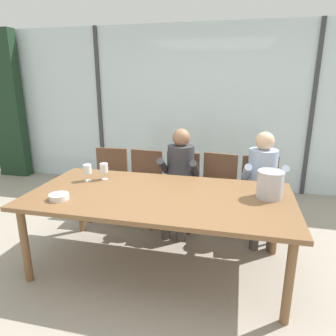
% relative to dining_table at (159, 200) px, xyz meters
% --- Properties ---
extents(ground, '(14.00, 14.00, 0.00)m').
position_rel_dining_table_xyz_m(ground, '(0.00, 1.00, -0.70)').
color(ground, '#9E9384').
extents(window_glass_panel, '(7.61, 0.03, 2.60)m').
position_rel_dining_table_xyz_m(window_glass_panel, '(0.00, 2.46, 0.60)').
color(window_glass_panel, silver).
rests_on(window_glass_panel, ground).
extents(window_mullion_left, '(0.06, 0.06, 2.60)m').
position_rel_dining_table_xyz_m(window_mullion_left, '(-1.71, 2.44, 0.60)').
color(window_mullion_left, '#38383D').
rests_on(window_mullion_left, ground).
extents(window_mullion_right, '(0.06, 0.06, 2.60)m').
position_rel_dining_table_xyz_m(window_mullion_right, '(1.71, 2.44, 0.60)').
color(window_mullion_right, '#38383D').
rests_on(window_mullion_right, ground).
extents(hillside_vineyard, '(13.61, 2.40, 1.61)m').
position_rel_dining_table_xyz_m(hillside_vineyard, '(0.00, 6.21, 0.11)').
color(hillside_vineyard, '#477A38').
rests_on(hillside_vineyard, ground).
extents(curtain_heavy_drape, '(0.56, 0.20, 2.60)m').
position_rel_dining_table_xyz_m(curtain_heavy_drape, '(-3.45, 2.28, 0.60)').
color(curtain_heavy_drape, '#1E3823').
rests_on(curtain_heavy_drape, ground).
extents(dining_table, '(2.41, 1.19, 0.76)m').
position_rel_dining_table_xyz_m(dining_table, '(0.00, 0.00, 0.00)').
color(dining_table, brown).
rests_on(dining_table, ground).
extents(chair_near_curtain, '(0.46, 0.46, 0.90)m').
position_rel_dining_table_xyz_m(chair_near_curtain, '(-0.94, 1.00, -0.17)').
color(chair_near_curtain, brown).
rests_on(chair_near_curtain, ground).
extents(chair_left_of_center, '(0.47, 0.47, 0.90)m').
position_rel_dining_table_xyz_m(chair_left_of_center, '(-0.47, 1.00, -0.17)').
color(chair_left_of_center, brown).
rests_on(chair_left_of_center, ground).
extents(chair_center, '(0.48, 0.48, 0.90)m').
position_rel_dining_table_xyz_m(chair_center, '(0.01, 1.00, -0.17)').
color(chair_center, brown).
rests_on(chair_center, ground).
extents(chair_right_of_center, '(0.50, 0.50, 0.90)m').
position_rel_dining_table_xyz_m(chair_right_of_center, '(0.46, 1.03, -0.17)').
color(chair_right_of_center, brown).
rests_on(chair_right_of_center, ground).
extents(chair_near_window_right, '(0.45, 0.45, 0.90)m').
position_rel_dining_table_xyz_m(chair_near_window_right, '(0.95, 1.02, -0.17)').
color(chair_near_window_right, brown).
rests_on(chair_near_window_right, ground).
extents(person_charcoal_jacket, '(0.46, 0.61, 1.22)m').
position_rel_dining_table_xyz_m(person_charcoal_jacket, '(0.02, 0.87, 0.01)').
color(person_charcoal_jacket, '#38383D').
rests_on(person_charcoal_jacket, ground).
extents(person_pale_blue_shirt, '(0.49, 0.63, 1.22)m').
position_rel_dining_table_xyz_m(person_pale_blue_shirt, '(0.97, 0.87, 0.01)').
color(person_pale_blue_shirt, '#9EB2D1').
rests_on(person_pale_blue_shirt, ground).
extents(ice_bucket_primary, '(0.24, 0.24, 0.25)m').
position_rel_dining_table_xyz_m(ice_bucket_primary, '(0.98, 0.14, 0.19)').
color(ice_bucket_primary, '#B7B7BC').
rests_on(ice_bucket_primary, dining_table).
extents(tasting_bowl, '(0.17, 0.17, 0.05)m').
position_rel_dining_table_xyz_m(tasting_bowl, '(-0.82, -0.33, 0.09)').
color(tasting_bowl, silver).
rests_on(tasting_bowl, dining_table).
extents(wine_glass_by_left_taster, '(0.08, 0.08, 0.17)m').
position_rel_dining_table_xyz_m(wine_glass_by_left_taster, '(-0.67, 0.28, 0.18)').
color(wine_glass_by_left_taster, silver).
rests_on(wine_glass_by_left_taster, dining_table).
extents(wine_glass_near_bucket, '(0.08, 0.08, 0.17)m').
position_rel_dining_table_xyz_m(wine_glass_near_bucket, '(-0.82, 0.20, 0.18)').
color(wine_glass_near_bucket, silver).
rests_on(wine_glass_near_bucket, dining_table).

